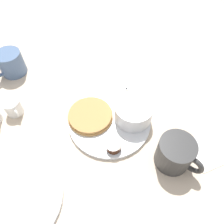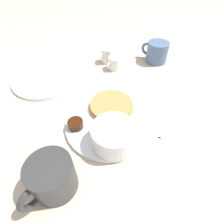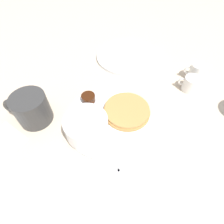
# 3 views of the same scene
# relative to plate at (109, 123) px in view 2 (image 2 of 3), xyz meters

# --- Properties ---
(ground_plane) EXTENTS (4.00, 4.00, 0.00)m
(ground_plane) POSITION_rel_plate_xyz_m (0.00, 0.00, -0.01)
(ground_plane) COLOR #C6B299
(plate) EXTENTS (0.25, 0.25, 0.01)m
(plate) POSITION_rel_plate_xyz_m (0.00, 0.00, 0.00)
(plate) COLOR white
(plate) RESTS_ON ground_plane
(pancake_stack) EXTENTS (0.14, 0.14, 0.02)m
(pancake_stack) POSITION_rel_plate_xyz_m (-0.05, 0.04, 0.01)
(pancake_stack) COLOR #B78447
(pancake_stack) RESTS_ON plate
(bowl) EXTENTS (0.11, 0.11, 0.06)m
(bowl) POSITION_rel_plate_xyz_m (0.07, -0.03, 0.04)
(bowl) COLOR white
(bowl) RESTS_ON plate
(syrup_cup) EXTENTS (0.04, 0.04, 0.02)m
(syrup_cup) POSITION_rel_plate_xyz_m (-0.04, -0.09, 0.02)
(syrup_cup) COLOR #38190A
(syrup_cup) RESTS_ON plate
(butter_ramekin) EXTENTS (0.04, 0.04, 0.04)m
(butter_ramekin) POSITION_rel_plate_xyz_m (0.08, -0.05, 0.02)
(butter_ramekin) COLOR white
(butter_ramekin) RESTS_ON plate
(coffee_mug) EXTENTS (0.10, 0.13, 0.09)m
(coffee_mug) POSITION_rel_plate_xyz_m (0.09, -0.19, 0.04)
(coffee_mug) COLOR #333333
(coffee_mug) RESTS_ON ground_plane
(creamer_pitcher_near) EXTENTS (0.05, 0.07, 0.05)m
(creamer_pitcher_near) POSITION_rel_plate_xyz_m (-0.24, 0.18, 0.02)
(creamer_pitcher_near) COLOR white
(creamer_pitcher_near) RESTS_ON ground_plane
(creamer_pitcher_far) EXTENTS (0.05, 0.07, 0.06)m
(creamer_pitcher_far) POSITION_rel_plate_xyz_m (-0.31, 0.18, 0.03)
(creamer_pitcher_far) COLOR white
(creamer_pitcher_far) RESTS_ON ground_plane
(fork) EXTENTS (0.08, 0.12, 0.00)m
(fork) POSITION_rel_plate_xyz_m (0.13, 0.08, -0.00)
(fork) COLOR silver
(fork) RESTS_ON ground_plane
(second_mug) EXTENTS (0.12, 0.09, 0.08)m
(second_mug) POSITION_rel_plate_xyz_m (-0.20, 0.36, 0.04)
(second_mug) COLOR slate
(second_mug) RESTS_ON ground_plane
(far_plate) EXTENTS (0.25, 0.25, 0.01)m
(far_plate) POSITION_rel_plate_xyz_m (-0.32, -0.08, -0.00)
(far_plate) COLOR white
(far_plate) RESTS_ON ground_plane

